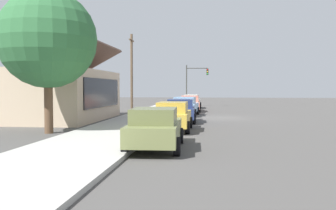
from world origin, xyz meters
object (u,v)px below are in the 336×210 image
Objects in this scene: utility_pole_wooden at (132,71)px; car_navy at (181,110)px; car_skyblue at (185,106)px; car_mustard at (173,116)px; fire_hydrant_red at (135,127)px; car_ivory at (192,101)px; shade_tree at (48,40)px; car_coral at (190,103)px; car_olive at (155,128)px; traffic_light_main at (195,79)px.

car_navy is at bearing -150.42° from utility_pole_wooden.
utility_pole_wooden reaches higher than car_skyblue.
car_mustard is 0.90× the size of car_skyblue.
car_navy is at bearing -0.08° from car_mustard.
utility_pole_wooden is 10.56× the size of fire_hydrant_red.
fire_hydrant_red is (-3.01, 1.49, -0.32)m from car_mustard.
car_ivory is at bearing -1.72° from car_navy.
shade_tree is (-6.75, 6.30, 4.00)m from car_navy.
car_ivory is at bearing -14.80° from shade_tree.
car_navy is at bearing 176.98° from car_coral.
car_olive is 16.70m from car_skyblue.
car_olive reaches higher than fire_hydrant_red.
car_olive and car_mustard have the same top height.
car_ivory is 9.51m from utility_pole_wooden.
car_olive is 1.07× the size of car_mustard.
utility_pole_wooden is (-1.54, 5.52, 3.11)m from car_coral.
fire_hydrant_red is at bearing 176.68° from traffic_light_main.
traffic_light_main is at bearing -0.85° from car_ivory.
car_skyblue is at bearing -125.57° from utility_pole_wooden.
car_mustard is at bearing -26.31° from fire_hydrant_red.
shade_tree is 1.41× the size of traffic_light_main.
car_olive is at bearing 177.47° from car_navy.
car_navy is 11.58m from utility_pole_wooden.
car_ivory is 24.86m from fire_hydrant_red.
car_mustard is 4.95m from car_navy.
traffic_light_main is at bearing -13.23° from shade_tree.
utility_pole_wooden is (16.45, -0.79, -0.89)m from shade_tree.
shade_tree reaches higher than car_skyblue.
car_olive is 31.70m from traffic_light_main.
shade_tree reaches higher than car_mustard.
car_olive is 27.75m from car_ivory.
car_mustard is at bearing 177.86° from car_navy.
traffic_light_main reaches higher than car_mustard.
car_navy is 0.95× the size of car_ivory.
utility_pole_wooden is at bearing 57.43° from car_skyblue.
traffic_light_main is at bearing -0.25° from car_mustard.
car_skyblue is at bearing -177.66° from car_ivory.
car_coral is at bearing -4.54° from fire_hydrant_red.
fire_hydrant_red is at bearing 23.26° from car_olive.
fire_hydrant_red is at bearing 177.00° from car_skyblue.
car_skyblue is 1.02× the size of car_ivory.
shade_tree reaches higher than traffic_light_main.
shade_tree reaches higher than car_olive.
car_coral is 6.92× the size of fire_hydrant_red.
car_skyblue and car_coral have the same top height.
car_navy is 16.85m from car_ivory.
car_navy is 0.91× the size of car_coral.
car_skyblue is at bearing -26.42° from shade_tree.
car_navy is 5.81m from car_skyblue.
car_ivory is 0.63× the size of utility_pole_wooden.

